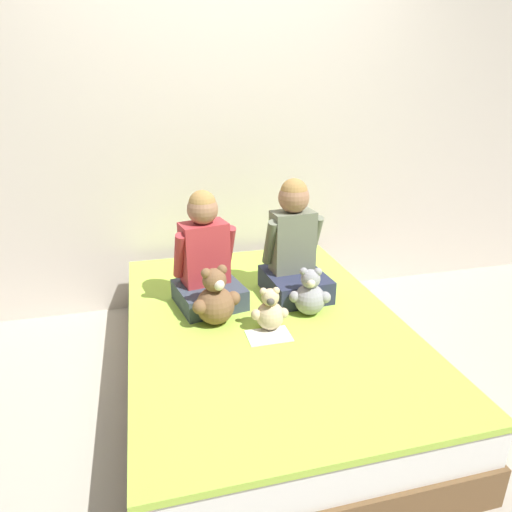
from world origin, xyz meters
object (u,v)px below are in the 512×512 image
object	(u,v)px
child_on_left	(206,259)
teddy_bear_between_children	(269,312)
teddy_bear_held_by_right_child	(310,295)
sign_card	(269,336)
teddy_bear_held_by_left_child	(215,300)
bed	(264,351)
child_on_right	(294,250)

from	to	relation	value
child_on_left	teddy_bear_between_children	bearing A→B (deg)	-66.49
teddy_bear_held_by_right_child	sign_card	size ratio (longest dim) A/B	1.24
teddy_bear_held_by_left_child	teddy_bear_held_by_right_child	xyz separation A→B (m)	(0.49, -0.02, -0.02)
sign_card	bed	bearing A→B (deg)	81.15
child_on_right	teddy_bear_held_by_right_child	distance (m)	0.31
child_on_left	teddy_bear_held_by_right_child	bearing A→B (deg)	-39.16
child_on_right	teddy_bear_between_children	bearing A→B (deg)	-128.22
child_on_right	sign_card	xyz separation A→B (m)	(-0.27, -0.44, -0.26)
child_on_left	sign_card	world-z (taller)	child_on_left
teddy_bear_held_by_right_child	child_on_left	bearing A→B (deg)	169.33
child_on_right	sign_card	size ratio (longest dim) A/B	3.16
bed	sign_card	size ratio (longest dim) A/B	9.41
bed	sign_card	world-z (taller)	sign_card
bed	teddy_bear_held_by_right_child	size ratio (longest dim) A/B	7.60
bed	teddy_bear_held_by_left_child	bearing A→B (deg)	174.57
child_on_left	teddy_bear_held_by_left_child	size ratio (longest dim) A/B	2.04
bed	child_on_right	size ratio (longest dim) A/B	2.98
child_on_left	sign_card	size ratio (longest dim) A/B	3.00
teddy_bear_between_children	bed	bearing A→B (deg)	95.62
bed	child_on_left	xyz separation A→B (m)	(-0.26, 0.26, 0.45)
child_on_left	teddy_bear_between_children	distance (m)	0.47
child_on_left	teddy_bear_held_by_right_child	world-z (taller)	child_on_left
teddy_bear_held_by_right_child	sign_card	xyz separation A→B (m)	(-0.27, -0.17, -0.11)
child_on_right	teddy_bear_held_by_left_child	xyz separation A→B (m)	(-0.49, -0.24, -0.13)
child_on_right	teddy_bear_held_by_left_child	size ratio (longest dim) A/B	2.15
teddy_bear_between_children	sign_card	xyz separation A→B (m)	(-0.02, -0.07, -0.09)
teddy_bear_held_by_right_child	sign_card	world-z (taller)	teddy_bear_held_by_right_child
child_on_right	teddy_bear_between_children	size ratio (longest dim) A/B	2.97
child_on_left	child_on_right	distance (m)	0.50
teddy_bear_held_by_right_child	teddy_bear_between_children	world-z (taller)	teddy_bear_held_by_right_child
teddy_bear_held_by_left_child	teddy_bear_held_by_right_child	distance (m)	0.50
child_on_right	teddy_bear_between_children	xyz separation A→B (m)	(-0.25, -0.37, -0.17)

